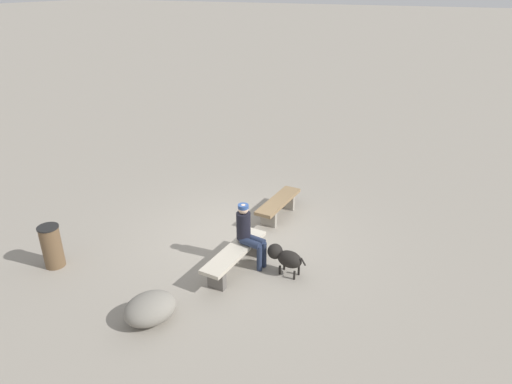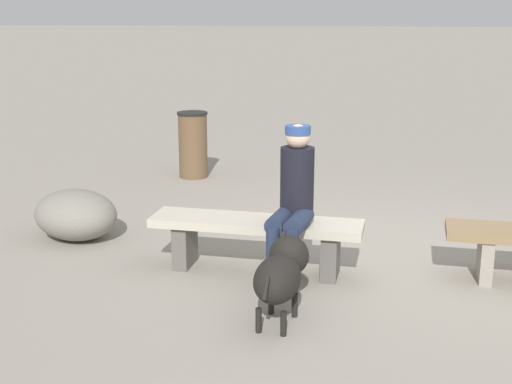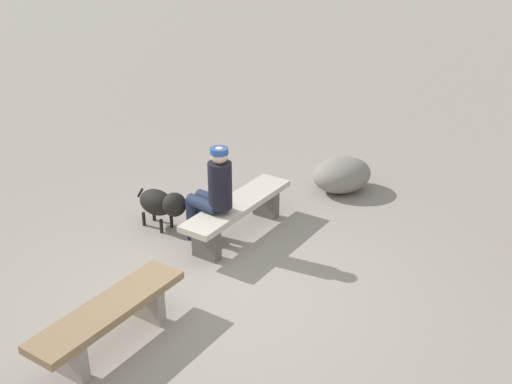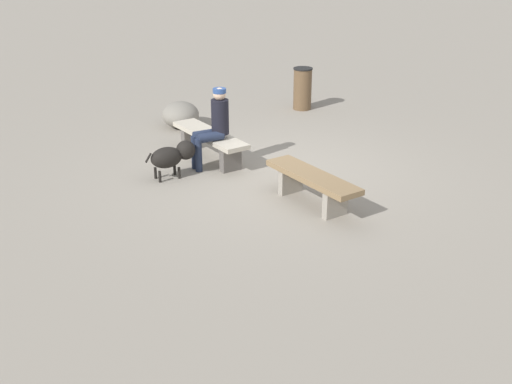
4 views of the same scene
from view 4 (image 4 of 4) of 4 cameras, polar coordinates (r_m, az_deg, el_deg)
ground at (r=10.04m, az=1.80°, el=1.64°), size 210.00×210.00×0.06m
bench_left at (r=8.79m, az=5.13°, el=0.93°), size 1.67×0.50×0.45m
bench_right at (r=10.51m, az=-4.21°, el=4.73°), size 1.83×0.52×0.47m
seated_person at (r=10.07m, az=-3.84°, el=6.21°), size 0.36×0.63×1.29m
dog at (r=9.79m, az=-7.54°, el=3.32°), size 0.39×0.82×0.56m
trash_bin at (r=13.51m, az=4.24°, el=9.34°), size 0.41×0.41×0.88m
boulder at (r=12.37m, az=-6.86°, el=6.99°), size 1.12×1.04×0.49m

